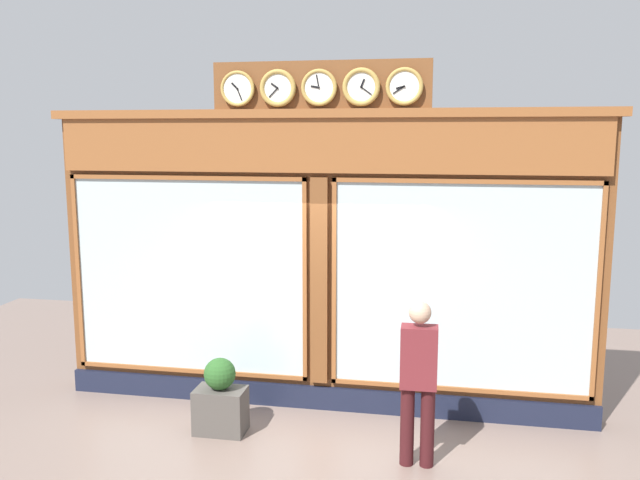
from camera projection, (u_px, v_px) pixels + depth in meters
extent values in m
cube|color=brown|center=(322.00, 266.00, 7.86)|extent=(6.42, 0.30, 3.47)
cube|color=#191E33|center=(320.00, 398.00, 7.94)|extent=(6.42, 0.08, 0.28)
cube|color=brown|center=(319.00, 146.00, 7.45)|extent=(6.30, 0.08, 0.62)
cube|color=brown|center=(320.00, 113.00, 7.41)|extent=(6.55, 0.20, 0.10)
cube|color=silver|center=(461.00, 287.00, 7.42)|extent=(2.86, 0.02, 2.35)
cube|color=brown|center=(465.00, 181.00, 7.22)|extent=(2.96, 0.04, 0.05)
cube|color=brown|center=(458.00, 389.00, 7.60)|extent=(2.96, 0.04, 0.05)
cube|color=brown|center=(598.00, 294.00, 7.14)|extent=(0.05, 0.04, 2.45)
cube|color=brown|center=(334.00, 283.00, 7.67)|extent=(0.05, 0.04, 2.45)
cube|color=silver|center=(189.00, 276.00, 8.02)|extent=(2.86, 0.02, 2.35)
cube|color=brown|center=(185.00, 178.00, 7.81)|extent=(2.96, 0.04, 0.05)
cube|color=brown|center=(191.00, 371.00, 8.19)|extent=(2.96, 0.04, 0.05)
cube|color=brown|center=(78.00, 272.00, 8.26)|extent=(0.05, 0.04, 2.45)
cube|color=brown|center=(305.00, 281.00, 7.73)|extent=(0.05, 0.04, 2.45)
cube|color=brown|center=(320.00, 282.00, 7.71)|extent=(0.20, 0.10, 2.45)
cube|color=brown|center=(320.00, 88.00, 7.40)|extent=(2.50, 0.06, 0.60)
cylinder|color=white|center=(404.00, 86.00, 7.15)|extent=(0.33, 0.02, 0.33)
torus|color=#B79347|center=(404.00, 86.00, 7.15)|extent=(0.41, 0.05, 0.41)
cube|color=black|center=(400.00, 87.00, 7.15)|extent=(0.09, 0.01, 0.04)
cube|color=black|center=(399.00, 90.00, 7.16)|extent=(0.13, 0.01, 0.09)
sphere|color=black|center=(404.00, 86.00, 7.14)|extent=(0.02, 0.02, 0.02)
cylinder|color=white|center=(361.00, 87.00, 7.24)|extent=(0.33, 0.02, 0.33)
torus|color=#B79347|center=(361.00, 87.00, 7.24)|extent=(0.42, 0.06, 0.42)
cube|color=black|center=(363.00, 83.00, 7.21)|extent=(0.05, 0.01, 0.09)
cube|color=black|center=(366.00, 91.00, 7.22)|extent=(0.12, 0.01, 0.09)
sphere|color=black|center=(361.00, 87.00, 7.22)|extent=(0.02, 0.02, 0.02)
cylinder|color=white|center=(319.00, 88.00, 7.33)|extent=(0.33, 0.02, 0.33)
torus|color=#B79347|center=(319.00, 88.00, 7.32)|extent=(0.41, 0.05, 0.41)
cube|color=black|center=(315.00, 87.00, 7.32)|extent=(0.09, 0.01, 0.03)
cube|color=black|center=(318.00, 81.00, 7.30)|extent=(0.04, 0.01, 0.14)
sphere|color=black|center=(319.00, 87.00, 7.31)|extent=(0.02, 0.02, 0.02)
cylinder|color=white|center=(278.00, 88.00, 7.41)|extent=(0.33, 0.02, 0.33)
torus|color=#B79347|center=(278.00, 88.00, 7.41)|extent=(0.42, 0.06, 0.42)
cube|color=black|center=(274.00, 86.00, 7.40)|extent=(0.08, 0.01, 0.07)
cube|color=black|center=(273.00, 93.00, 7.41)|extent=(0.11, 0.01, 0.11)
sphere|color=black|center=(277.00, 88.00, 7.39)|extent=(0.02, 0.02, 0.02)
cylinder|color=white|center=(238.00, 89.00, 7.50)|extent=(0.33, 0.02, 0.33)
torus|color=#B79347|center=(237.00, 89.00, 7.49)|extent=(0.40, 0.04, 0.40)
cube|color=black|center=(234.00, 86.00, 7.48)|extent=(0.08, 0.01, 0.08)
cube|color=black|center=(240.00, 94.00, 7.49)|extent=(0.06, 0.01, 0.14)
sphere|color=black|center=(237.00, 89.00, 7.48)|extent=(0.02, 0.02, 0.02)
cylinder|color=#3A1316|center=(407.00, 425.00, 6.56)|extent=(0.14, 0.14, 0.82)
cylinder|color=#3A1316|center=(427.00, 427.00, 6.53)|extent=(0.14, 0.14, 0.82)
cube|color=maroon|center=(419.00, 357.00, 6.43)|extent=(0.36, 0.23, 0.62)
sphere|color=tan|center=(420.00, 312.00, 6.36)|extent=(0.22, 0.22, 0.22)
cube|color=#4C4742|center=(221.00, 411.00, 7.30)|extent=(0.56, 0.36, 0.50)
sphere|color=#285623|center=(220.00, 374.00, 7.23)|extent=(0.35, 0.35, 0.35)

